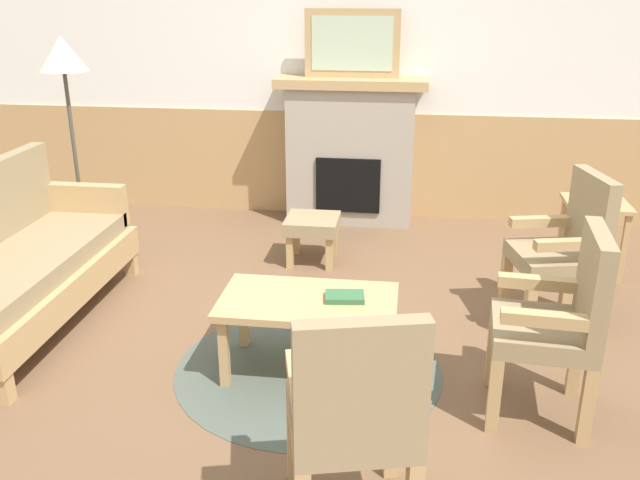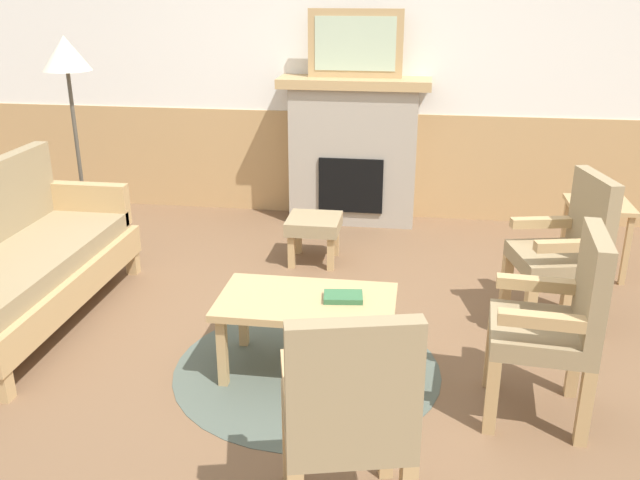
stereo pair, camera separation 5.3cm
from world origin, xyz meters
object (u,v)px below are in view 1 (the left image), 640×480
at_px(coffee_table, 308,308).
at_px(footstool, 312,227).
at_px(book_on_table, 345,297).
at_px(framed_picture, 352,44).
at_px(floor_lamp_by_couch, 64,68).
at_px(armchair_by_window_left, 567,244).
at_px(side_table, 595,217).
at_px(fireplace, 350,150).
at_px(armchair_near_fireplace, 560,317).
at_px(armchair_front_left, 355,411).
at_px(couch, 19,266).

xyz_separation_m(coffee_table, footstool, (-0.21, 1.58, -0.10)).
height_order(book_on_table, footstool, book_on_table).
xyz_separation_m(framed_picture, floor_lamp_by_couch, (-2.03, -1.07, -0.11)).
distance_m(book_on_table, floor_lamp_by_couch, 2.89).
distance_m(armchair_by_window_left, floor_lamp_by_couch, 3.73).
height_order(framed_picture, side_table, framed_picture).
relative_size(fireplace, armchair_by_window_left, 1.33).
distance_m(coffee_table, armchair_near_fireplace, 1.29).
distance_m(coffee_table, armchair_front_left, 1.21).
bearing_deg(side_table, armchair_front_left, -118.46).
bearing_deg(book_on_table, fireplace, 94.74).
bearing_deg(armchair_front_left, couch, 146.66).
height_order(armchair_front_left, floor_lamp_by_couch, floor_lamp_by_couch).
bearing_deg(couch, coffee_table, -9.54).
distance_m(fireplace, coffee_table, 2.62).
bearing_deg(floor_lamp_by_couch, fireplace, 27.75).
relative_size(footstool, armchair_front_left, 0.41).
bearing_deg(side_table, armchair_near_fireplace, -107.72).
bearing_deg(armchair_near_fireplace, coffee_table, 169.05).
bearing_deg(side_table, fireplace, 153.30).
height_order(couch, armchair_front_left, same).
xyz_separation_m(couch, armchair_by_window_left, (3.35, 0.45, 0.14)).
distance_m(fireplace, framed_picture, 0.91).
height_order(fireplace, framed_picture, framed_picture).
relative_size(fireplace, side_table, 2.36).
relative_size(fireplace, framed_picture, 1.62).
relative_size(coffee_table, armchair_by_window_left, 0.98).
bearing_deg(armchair_by_window_left, fireplace, 129.27).
xyz_separation_m(book_on_table, floor_lamp_by_couch, (-2.24, 1.52, 1.00)).
bearing_deg(armchair_front_left, armchair_by_window_left, 59.18).
relative_size(couch, footstool, 4.50).
bearing_deg(book_on_table, couch, 171.84).
bearing_deg(couch, armchair_front_left, -33.34).
distance_m(coffee_table, floor_lamp_by_couch, 2.77).
relative_size(couch, armchair_near_fireplace, 1.84).
height_order(armchair_by_window_left, armchair_front_left, same).
bearing_deg(couch, fireplace, 51.22).
distance_m(framed_picture, armchair_by_window_left, 2.59).
relative_size(fireplace, footstool, 3.25).
xyz_separation_m(fireplace, armchair_front_left, (0.37, -3.75, -0.11)).
xyz_separation_m(couch, side_table, (3.73, 1.35, 0.04)).
relative_size(fireplace, couch, 0.72).
bearing_deg(armchair_by_window_left, side_table, 66.92).
bearing_deg(book_on_table, coffee_table, -174.90).
bearing_deg(footstool, side_table, 2.11).
relative_size(book_on_table, footstool, 0.52).
bearing_deg(floor_lamp_by_couch, armchair_front_left, -48.23).
height_order(footstool, armchair_near_fireplace, armchair_near_fireplace).
xyz_separation_m(framed_picture, footstool, (-0.19, -1.03, -1.28)).
bearing_deg(armchair_front_left, armchair_near_fireplace, 44.62).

